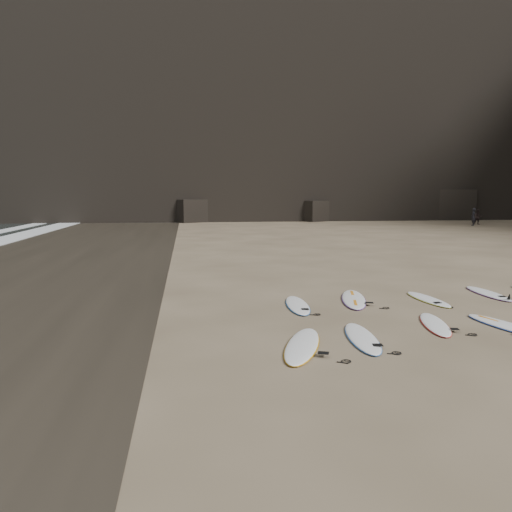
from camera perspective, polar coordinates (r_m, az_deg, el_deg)
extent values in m
plane|color=#897559|center=(12.97, 21.30, -7.50)|extent=(240.00, 240.00, 0.00)
cube|color=#383026|center=(22.21, -25.60, -1.73)|extent=(12.00, 200.00, 0.01)
cube|color=black|center=(74.67, 5.13, 20.19)|extent=(170.00, 32.00, 40.00)
cube|color=black|center=(57.73, 6.35, 5.16)|extent=(4.23, 4.46, 2.33)
cube|color=black|center=(64.94, 20.90, 5.51)|extent=(5.95, 5.19, 3.59)
cube|color=black|center=(55.95, -7.74, 5.16)|extent=(4.49, 4.76, 2.49)
ellipsoid|color=white|center=(10.57, 5.32, -10.07)|extent=(1.51, 2.69, 0.09)
ellipsoid|color=white|center=(11.29, 12.04, -9.09)|extent=(0.90, 2.50, 0.09)
ellipsoid|color=white|center=(12.91, 19.77, -7.31)|extent=(1.11, 2.32, 0.08)
ellipsoid|color=white|center=(13.39, 26.84, -7.13)|extent=(1.09, 2.54, 0.09)
ellipsoid|color=white|center=(14.20, 4.77, -5.58)|extent=(0.78, 2.48, 0.09)
ellipsoid|color=white|center=(15.20, 11.09, -4.82)|extent=(1.36, 2.85, 0.10)
ellipsoid|color=white|center=(15.79, 19.07, -4.66)|extent=(0.68, 2.32, 0.08)
ellipsoid|color=white|center=(17.40, 24.99, -3.87)|extent=(0.67, 2.42, 0.09)
imported|color=black|center=(53.56, 23.58, 4.12)|extent=(0.55, 0.71, 1.72)
imported|color=black|center=(55.56, 24.03, 4.09)|extent=(0.90, 0.80, 1.54)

